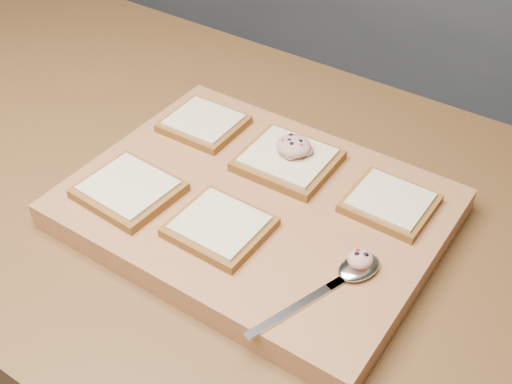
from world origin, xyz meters
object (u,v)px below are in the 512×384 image
Objects in this scene: tuna_salad_dollop at (294,146)px; spoon at (350,273)px; cutting_board at (256,208)px; bread_far_center at (288,160)px.

spoon is (0.17, -0.15, -0.02)m from tuna_salad_dollop.
bread_far_center is (-0.00, 0.09, 0.03)m from cutting_board.
cutting_board is at bearing -88.24° from bread_far_center.
cutting_board is 2.54× the size of spoon.
spoon is at bearing -40.86° from tuna_salad_dollop.
tuna_salad_dollop reaches higher than spoon.
bread_far_center reaches higher than cutting_board.
bread_far_center is 0.69× the size of spoon.
cutting_board is 0.18m from spoon.
spoon is (0.17, -0.05, 0.03)m from cutting_board.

